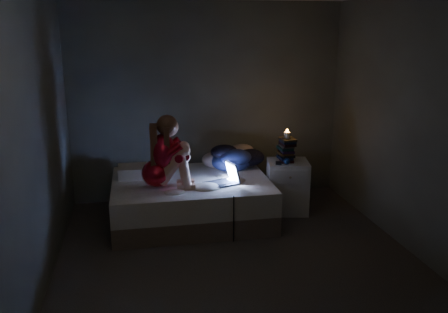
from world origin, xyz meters
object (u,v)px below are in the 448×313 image
object	(u,v)px
bed	(191,199)
woman	(156,152)
laptop	(221,174)
nightstand	(287,186)
candle	(287,136)
phone	(280,164)

from	to	relation	value
bed	woman	world-z (taller)	woman
woman	laptop	size ratio (longest dim) A/B	2.29
woman	nightstand	xyz separation A→B (m)	(1.63, 0.27, -0.60)
bed	laptop	size ratio (longest dim) A/B	5.01
woman	laptop	world-z (taller)	woman
bed	woman	xyz separation A→B (m)	(-0.41, -0.25, 0.68)
nightstand	laptop	bearing A→B (deg)	-152.48
woman	candle	distance (m)	1.63
woman	candle	world-z (taller)	woman
nightstand	phone	distance (m)	0.37
laptop	woman	bearing A→B (deg)	161.46
candle	nightstand	bearing A→B (deg)	-7.69
woman	candle	size ratio (longest dim) A/B	10.54
bed	phone	size ratio (longest dim) A/B	13.19
bed	laptop	world-z (taller)	laptop
bed	woman	bearing A→B (deg)	-148.99
bed	laptop	distance (m)	0.56
woman	nightstand	bearing A→B (deg)	12.82
bed	phone	bearing A→B (deg)	-3.73
laptop	nightstand	size ratio (longest dim) A/B	0.56
woman	laptop	xyz separation A→B (m)	(0.73, -0.00, -0.29)
laptop	phone	xyz separation A→B (m)	(0.77, 0.17, 0.03)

